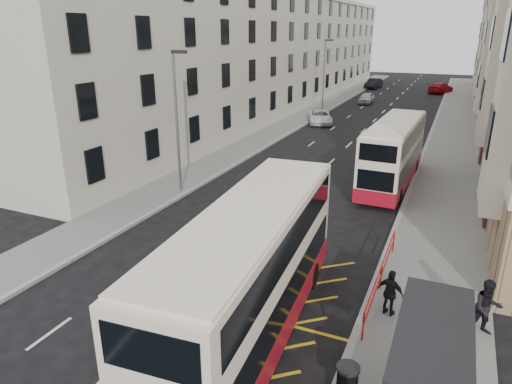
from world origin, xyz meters
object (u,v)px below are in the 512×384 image
at_px(bus_shelter, 437,367).
at_px(street_lamp_far, 324,72).
at_px(double_decker_front, 252,274).
at_px(car_silver, 366,98).
at_px(double_decker_rear, 393,153).
at_px(white_van, 320,117).
at_px(litter_bin, 347,382).
at_px(pedestrian_far, 391,293).
at_px(street_lamp_near, 177,115).
at_px(pedestrian_mid, 487,308).
at_px(car_red, 440,88).
at_px(car_dark, 374,83).

bearing_deg(bus_shelter, street_lamp_far, 109.12).
xyz_separation_m(double_decker_front, car_silver, (-6.14, 49.93, -1.53)).
height_order(double_decker_rear, white_van, double_decker_rear).
distance_m(litter_bin, pedestrian_far, 4.30).
bearing_deg(double_decker_rear, white_van, 121.36).
relative_size(street_lamp_near, car_silver, 1.94).
bearing_deg(pedestrian_mid, double_decker_rear, 88.38).
bearing_deg(car_red, car_silver, 79.77).
xyz_separation_m(pedestrian_far, white_van, (-11.66, 31.65, -0.30)).
xyz_separation_m(pedestrian_mid, pedestrian_far, (-2.87, -0.13, -0.12)).
xyz_separation_m(litter_bin, pedestrian_mid, (3.30, 4.40, 0.41)).
relative_size(double_decker_rear, pedestrian_mid, 5.35).
xyz_separation_m(bus_shelter, street_lamp_far, (-14.69, 42.39, 2.50)).
bearing_deg(pedestrian_far, car_red, -69.88).
bearing_deg(car_red, bus_shelter, 111.63).
xyz_separation_m(pedestrian_mid, white_van, (-14.53, 31.52, -0.42)).
distance_m(double_decker_front, car_silver, 50.33).
bearing_deg(street_lamp_far, pedestrian_mid, -66.97).
bearing_deg(litter_bin, street_lamp_far, 106.81).
bearing_deg(pedestrian_far, car_dark, -60.78).
xyz_separation_m(street_lamp_near, white_van, (1.47, 23.89, -3.97)).
relative_size(pedestrian_mid, car_silver, 0.46).
distance_m(bus_shelter, litter_bin, 2.50).
bearing_deg(car_silver, street_lamp_far, -110.81).
distance_m(pedestrian_mid, pedestrian_far, 2.87).
bearing_deg(car_dark, car_red, -1.91).
relative_size(street_lamp_far, double_decker_rear, 0.80).
distance_m(double_decker_front, car_dark, 67.16).
bearing_deg(pedestrian_mid, street_lamp_far, 92.47).
height_order(street_lamp_near, white_van, street_lamp_near).
bearing_deg(bus_shelter, double_decker_rear, 100.70).
distance_m(pedestrian_mid, white_van, 34.71).
relative_size(white_van, car_silver, 1.17).
bearing_deg(car_red, car_dark, 8.85).
bearing_deg(pedestrian_far, double_decker_front, 54.46).
height_order(bus_shelter, pedestrian_far, bus_shelter).
distance_m(pedestrian_far, car_silver, 48.22).
bearing_deg(pedestrian_mid, bus_shelter, -125.91).
bearing_deg(bus_shelter, car_red, 92.75).
xyz_separation_m(street_lamp_far, white_van, (1.47, -6.11, -3.97)).
distance_m(car_silver, car_red, 17.04).
distance_m(street_lamp_near, double_decker_rear, 13.20).
relative_size(bus_shelter, street_lamp_near, 0.53).
xyz_separation_m(double_decker_front, pedestrian_mid, (6.66, 2.88, -1.14)).
bearing_deg(white_van, street_lamp_far, 82.81).
height_order(double_decker_front, double_decker_rear, double_decker_front).
distance_m(double_decker_front, car_red, 64.87).
bearing_deg(double_decker_front, pedestrian_mid, 19.09).
xyz_separation_m(double_decker_rear, pedestrian_far, (2.04, -14.43, -1.06)).
relative_size(street_lamp_near, white_van, 1.66).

